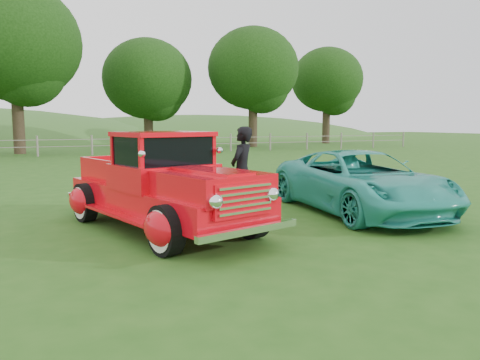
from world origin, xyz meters
name	(u,v)px	position (x,y,z in m)	size (l,w,h in m)	color
ground	(235,236)	(0.00, 0.00, 0.00)	(140.00, 140.00, 0.00)	#245115
distant_hills	(29,173)	(-4.08, 59.46, -4.55)	(116.00, 60.00, 18.00)	#306726
fence_line	(92,145)	(0.00, 22.00, 0.60)	(48.00, 0.12, 1.20)	gray
tree_near_west	(14,42)	(-4.00, 25.00, 6.80)	(8.00, 8.00, 10.42)	black
tree_near_east	(147,79)	(5.00, 29.00, 5.25)	(6.80, 6.80, 8.33)	black
tree_mid_east	(253,69)	(13.00, 27.00, 6.17)	(7.20, 7.20, 9.44)	black
tree_far_east	(327,80)	(22.00, 30.00, 5.86)	(6.60, 6.60, 8.86)	black
red_pickup	(162,186)	(-1.01, 0.98, 0.80)	(3.18, 5.27, 1.78)	black
teal_sedan	(361,182)	(3.31, 0.88, 0.67)	(2.22, 4.82, 1.34)	teal
man	(242,170)	(0.92, 1.81, 0.93)	(0.68, 0.45, 1.86)	black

